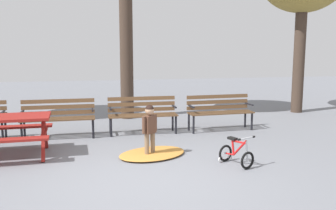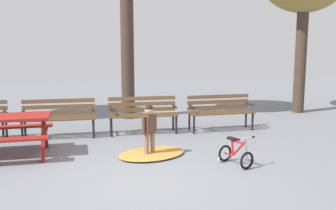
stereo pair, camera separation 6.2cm
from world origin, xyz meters
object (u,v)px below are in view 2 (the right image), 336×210
Objects in this scene: park_bench_right at (143,112)px; kids_bicycle at (235,154)px; park_bench_left at (59,115)px; park_bench_far_right at (220,109)px; child_standing at (149,127)px.

park_bench_right is 2.54× the size of kids_bicycle.
park_bench_left is 0.99× the size of park_bench_far_right.
park_bench_far_right is (3.80, -0.01, 0.00)m from park_bench_left.
park_bench_left is 3.80m from park_bench_far_right.
child_standing reaches higher than kids_bicycle.
kids_bicycle is (-0.69, -2.71, -0.31)m from park_bench_far_right.
child_standing reaches higher than park_bench_far_right.
park_bench_right is 1.95m from child_standing.
park_bench_left and park_bench_far_right have the same top height.
park_bench_far_right is at bearing -0.14° from park_bench_left.
park_bench_left is at bearing -178.71° from park_bench_right.
kids_bicycle is at bearing -104.29° from park_bench_far_right.
child_standing is (-2.05, -1.89, 0.05)m from park_bench_far_right.
park_bench_right is at bearing 113.59° from kids_bicycle.
child_standing is at bearing -94.49° from park_bench_right.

